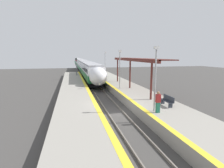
% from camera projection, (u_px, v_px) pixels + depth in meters
% --- Properties ---
extents(ground_plane, '(120.00, 120.00, 0.00)m').
position_uv_depth(ground_plane, '(115.00, 113.00, 16.06)').
color(ground_plane, '#423F3D').
extents(rail_left, '(0.08, 90.00, 0.15)m').
position_uv_depth(rail_left, '(108.00, 113.00, 15.88)').
color(rail_left, slate).
rests_on(rail_left, ground_plane).
extents(rail_right, '(0.08, 90.00, 0.15)m').
position_uv_depth(rail_right, '(123.00, 111.00, 16.21)').
color(rail_right, slate).
rests_on(rail_right, ground_plane).
extents(train, '(2.73, 84.11, 3.75)m').
position_uv_depth(train, '(81.00, 64.00, 64.14)').
color(train, black).
rests_on(train, ground_plane).
extents(platform_right, '(4.23, 64.00, 0.92)m').
position_uv_depth(platform_right, '(152.00, 105.00, 16.83)').
color(platform_right, gray).
rests_on(platform_right, ground_plane).
extents(platform_left, '(3.69, 64.00, 0.92)m').
position_uv_depth(platform_left, '(77.00, 111.00, 15.20)').
color(platform_left, gray).
rests_on(platform_left, ground_plane).
extents(platform_bench, '(0.44, 1.70, 0.89)m').
position_uv_depth(platform_bench, '(167.00, 100.00, 15.06)').
color(platform_bench, '#2D333D').
rests_on(platform_bench, platform_right).
extents(person_waiting, '(0.36, 0.22, 1.65)m').
position_uv_depth(person_waiting, '(158.00, 102.00, 13.18)').
color(person_waiting, '#1E604C').
rests_on(person_waiting, platform_right).
extents(railway_signal, '(0.28, 0.28, 4.65)m').
position_uv_depth(railway_signal, '(76.00, 66.00, 38.13)').
color(railway_signal, '#59595E').
rests_on(railway_signal, ground_plane).
extents(lamppost_near, '(0.36, 0.20, 5.01)m').
position_uv_depth(lamppost_near, '(155.00, 74.00, 13.24)').
color(lamppost_near, '#9E9EA3').
rests_on(lamppost_near, platform_right).
extents(lamppost_mid, '(0.36, 0.20, 5.01)m').
position_uv_depth(lamppost_mid, '(120.00, 66.00, 22.70)').
color(lamppost_mid, '#9E9EA3').
rests_on(lamppost_mid, platform_right).
extents(lamppost_far, '(0.36, 0.20, 5.01)m').
position_uv_depth(lamppost_far, '(105.00, 63.00, 32.16)').
color(lamppost_far, '#9E9EA3').
rests_on(lamppost_far, platform_right).
extents(station_canopy, '(2.02, 15.60, 3.95)m').
position_uv_depth(station_canopy, '(134.00, 60.00, 22.89)').
color(station_canopy, '#511E19').
rests_on(station_canopy, platform_right).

